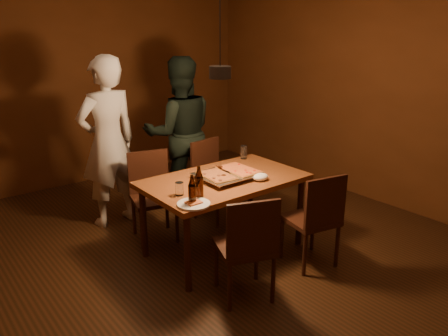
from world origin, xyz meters
TOP-DOWN VIEW (x-y plane):
  - room_shell at (0.00, 0.00)m, footprint 6.00×6.00m
  - dining_table at (0.18, 0.18)m, footprint 1.50×0.90m
  - chair_far_left at (-0.20, 0.90)m, footprint 0.51×0.51m
  - chair_far_right at (0.58, 0.90)m, footprint 0.48×0.48m
  - chair_near_left at (-0.19, -0.59)m, footprint 0.54×0.54m
  - chair_near_right at (0.63, -0.58)m, footprint 0.50×0.50m
  - pizza_tray at (0.20, 0.15)m, footprint 0.57×0.48m
  - pizza_meat at (0.07, 0.15)m, footprint 0.27×0.39m
  - pizza_cheese at (0.34, 0.15)m, footprint 0.27×0.42m
  - spatula at (0.19, 0.18)m, footprint 0.15×0.25m
  - beer_bottle_a at (-0.41, -0.16)m, footprint 0.06×0.06m
  - beer_bottle_b at (-0.29, -0.08)m, footprint 0.07×0.07m
  - water_glass_left at (-0.38, 0.07)m, footprint 0.07×0.07m
  - water_glass_right at (0.74, 0.54)m, footprint 0.07×0.07m
  - plate_slice at (-0.41, -0.18)m, footprint 0.27×0.27m
  - napkin at (0.40, -0.08)m, footprint 0.16×0.12m
  - diner_white at (-0.39, 1.46)m, footprint 0.71×0.49m
  - diner_dark at (0.51, 1.44)m, footprint 1.06×0.96m
  - pendant_lamp at (0.00, 0.00)m, footprint 0.18×0.18m

SIDE VIEW (x-z plane):
  - chair_far_left at x=-0.20m, z-range 0.29..0.78m
  - chair_far_right at x=0.58m, z-range 0.29..0.78m
  - chair_near_left at x=-0.19m, z-range 0.29..0.78m
  - chair_near_right at x=0.63m, z-range 0.29..0.78m
  - dining_table at x=0.18m, z-range 0.30..1.05m
  - plate_slice at x=-0.41m, z-range 0.75..0.77m
  - pizza_tray at x=0.20m, z-range 0.75..0.80m
  - napkin at x=0.40m, z-range 0.75..0.82m
  - water_glass_left at x=-0.38m, z-range 0.75..0.86m
  - pizza_meat at x=0.07m, z-range 0.80..0.82m
  - pizza_cheese at x=0.34m, z-range 0.80..0.82m
  - spatula at x=0.19m, z-range 0.79..0.83m
  - water_glass_right at x=0.74m, z-range 0.75..0.89m
  - beer_bottle_a at x=-0.41m, z-range 0.75..0.99m
  - beer_bottle_b at x=-0.29m, z-range 0.75..1.02m
  - diner_dark at x=0.51m, z-range 0.00..1.79m
  - diner_white at x=-0.39m, z-range 0.00..1.84m
  - room_shell at x=0.00m, z-range -1.60..4.40m
  - pendant_lamp at x=0.00m, z-range 1.21..2.31m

